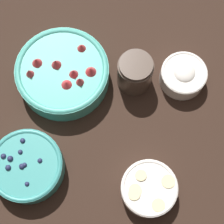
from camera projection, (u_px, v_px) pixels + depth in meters
The scene contains 6 objects.
ground_plane at pixel (108, 110), 0.99m from camera, with size 4.00×4.00×0.00m, color black.
bowl_strawberries at pixel (63, 73), 0.98m from camera, with size 0.24×0.24×0.09m.
bowl_blueberries at pixel (27, 166), 0.91m from camera, with size 0.18×0.18×0.06m.
bowl_bananas at pixel (149, 189), 0.90m from camera, with size 0.14×0.14×0.05m.
bowl_cream at pixel (183, 75), 0.99m from camera, with size 0.12×0.12×0.06m.
jar_chocolate at pixel (135, 73), 0.97m from camera, with size 0.09×0.09×0.10m.
Camera 1 is at (-0.30, -0.05, 0.94)m, focal length 60.00 mm.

